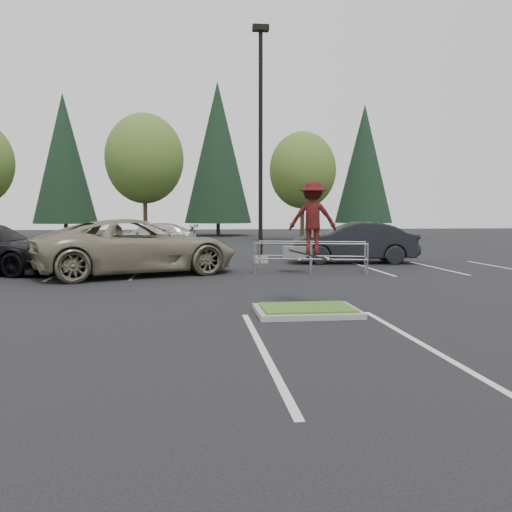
{
  "coord_description": "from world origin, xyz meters",
  "views": [
    {
      "loc": [
        -2.45,
        -11.44,
        2.2
      ],
      "look_at": [
        -0.93,
        1.5,
        1.15
      ],
      "focal_mm": 38.0,
      "sensor_mm": 36.0,
      "label": 1
    }
  ],
  "objects": [
    {
      "name": "car_far_silver",
      "position": [
        -4.83,
        20.68,
        0.79
      ],
      "size": [
        5.61,
        2.68,
        1.58
      ],
      "primitive_type": "imported",
      "rotation": [
        0.0,
        0.0,
        4.63
      ],
      "color": "#B4B5AF",
      "rests_on": "ground"
    },
    {
      "name": "skateboarder",
      "position": [
        0.35,
        1.0,
        2.07
      ],
      "size": [
        1.2,
        0.84,
        1.9
      ],
      "rotation": [
        0.0,
        0.0,
        2.94
      ],
      "color": "black",
      "rests_on": "ground"
    },
    {
      "name": "cart_corral",
      "position": [
        1.42,
        8.11,
        0.72
      ],
      "size": [
        4.27,
        2.4,
        1.15
      ],
      "rotation": [
        0.0,
        0.0,
        -0.25
      ],
      "color": "gray",
      "rests_on": "ground"
    },
    {
      "name": "decid_b",
      "position": [
        -6.01,
        30.53,
        6.04
      ],
      "size": [
        5.89,
        5.89,
        9.64
      ],
      "color": "#38281C",
      "rests_on": "ground"
    },
    {
      "name": "stall_lines",
      "position": [
        -1.35,
        6.02,
        0.0
      ],
      "size": [
        22.62,
        17.6,
        0.01
      ],
      "color": "beige",
      "rests_on": "ground"
    },
    {
      "name": "ground",
      "position": [
        0.0,
        0.0,
        0.0
      ],
      "size": [
        120.0,
        120.0,
        0.0
      ],
      "primitive_type": "plane",
      "color": "black",
      "rests_on": "ground"
    },
    {
      "name": "conif_b",
      "position": [
        0.0,
        40.5,
        7.85
      ],
      "size": [
        6.38,
        6.38,
        14.5
      ],
      "color": "#38281C",
      "rests_on": "ground"
    },
    {
      "name": "decid_c",
      "position": [
        5.99,
        29.83,
        5.25
      ],
      "size": [
        5.12,
        5.12,
        8.38
      ],
      "color": "#38281C",
      "rests_on": "ground"
    },
    {
      "name": "car_r_charc",
      "position": [
        4.5,
        11.5,
        0.89
      ],
      "size": [
        5.58,
        2.42,
        1.79
      ],
      "primitive_type": "imported",
      "rotation": [
        0.0,
        0.0,
        4.61
      ],
      "color": "black",
      "rests_on": "ground"
    },
    {
      "name": "light_pole",
      "position": [
        0.5,
        12.0,
        4.56
      ],
      "size": [
        0.7,
        0.6,
        10.12
      ],
      "color": "gray",
      "rests_on": "ground"
    },
    {
      "name": "car_l_tan",
      "position": [
        -4.5,
        7.95,
        0.98
      ],
      "size": [
        7.8,
        5.7,
        1.97
      ],
      "primitive_type": "imported",
      "rotation": [
        0.0,
        0.0,
        1.96
      ],
      "color": "gray",
      "rests_on": "ground"
    },
    {
      "name": "conif_c",
      "position": [
        14.0,
        39.5,
        6.85
      ],
      "size": [
        5.5,
        5.5,
        12.5
      ],
      "color": "#38281C",
      "rests_on": "ground"
    },
    {
      "name": "conif_a",
      "position": [
        -14.0,
        40.0,
        7.1
      ],
      "size": [
        5.72,
        5.72,
        13.0
      ],
      "color": "#38281C",
      "rests_on": "ground"
    },
    {
      "name": "grass_median",
      "position": [
        0.0,
        0.0,
        0.08
      ],
      "size": [
        2.2,
        1.6,
        0.16
      ],
      "color": "gray",
      "rests_on": "ground"
    }
  ]
}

